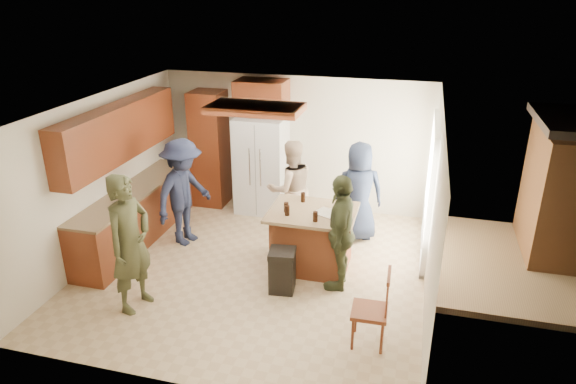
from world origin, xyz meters
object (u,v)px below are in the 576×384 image
(person_behind_right, at_px, (359,192))
(spindle_chair, at_px, (371,311))
(person_behind_left, at_px, (291,189))
(person_side_right, at_px, (341,232))
(refrigerator, at_px, (262,165))
(person_front_left, at_px, (130,243))
(person_counter, at_px, (183,192))
(trash_bin, at_px, (282,270))
(kitchen_island, at_px, (312,238))

(person_behind_right, xyz_separation_m, spindle_chair, (0.53, -2.70, -0.39))
(person_behind_left, height_order, person_side_right, person_side_right)
(refrigerator, bearing_deg, spindle_chair, -54.49)
(person_front_left, relative_size, person_counter, 1.06)
(person_front_left, bearing_deg, trash_bin, -52.52)
(person_behind_right, bearing_deg, person_counter, -0.48)
(person_side_right, relative_size, trash_bin, 2.69)
(person_behind_right, xyz_separation_m, person_counter, (-2.73, -0.87, 0.05))
(person_side_right, height_order, trash_bin, person_side_right)
(person_front_left, distance_m, person_behind_right, 3.76)
(person_behind_left, bearing_deg, person_side_right, 94.44)
(person_behind_left, distance_m, person_behind_right, 1.13)
(person_behind_right, height_order, person_side_right, person_side_right)
(person_front_left, height_order, trash_bin, person_front_left)
(person_behind_left, height_order, person_counter, person_counter)
(person_behind_left, distance_m, person_counter, 1.76)
(person_behind_left, height_order, kitchen_island, person_behind_left)
(person_counter, height_order, kitchen_island, person_counter)
(person_side_right, bearing_deg, person_behind_left, -145.51)
(person_behind_right, bearing_deg, spindle_chair, 82.89)
(person_front_left, distance_m, person_behind_left, 2.96)
(refrigerator, relative_size, spindle_chair, 1.81)
(person_front_left, relative_size, person_side_right, 1.12)
(refrigerator, distance_m, kitchen_island, 2.31)
(person_behind_right, xyz_separation_m, kitchen_island, (-0.54, -1.12, -0.37))
(person_counter, relative_size, kitchen_island, 1.40)
(trash_bin, relative_size, spindle_chair, 0.63)
(kitchen_island, xyz_separation_m, spindle_chair, (1.06, -1.58, -0.02))
(person_behind_right, relative_size, spindle_chair, 1.69)
(person_behind_left, xyz_separation_m, spindle_chair, (1.64, -2.54, -0.39))
(person_front_left, relative_size, refrigerator, 1.05)
(person_behind_left, height_order, person_behind_right, person_behind_left)
(refrigerator, distance_m, trash_bin, 2.85)
(person_behind_left, xyz_separation_m, person_side_right, (1.07, -1.37, 0.00))
(person_side_right, xyz_separation_m, trash_bin, (-0.75, -0.34, -0.53))
(person_side_right, distance_m, refrigerator, 2.89)
(person_behind_right, height_order, kitchen_island, person_behind_right)
(person_behind_left, bearing_deg, person_counter, -9.63)
(trash_bin, bearing_deg, kitchen_island, 70.85)
(person_behind_left, distance_m, spindle_chair, 3.05)
(person_behind_right, relative_size, refrigerator, 0.94)
(trash_bin, bearing_deg, spindle_chair, -32.17)
(person_behind_right, distance_m, person_side_right, 1.53)
(person_counter, relative_size, trash_bin, 2.84)
(person_counter, bearing_deg, person_behind_left, -49.52)
(spindle_chair, bearing_deg, person_behind_right, 101.05)
(person_behind_left, height_order, refrigerator, refrigerator)
(refrigerator, relative_size, trash_bin, 2.86)
(person_side_right, distance_m, kitchen_island, 0.74)
(trash_bin, distance_m, spindle_chair, 1.57)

